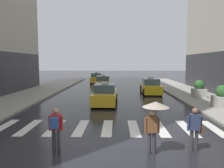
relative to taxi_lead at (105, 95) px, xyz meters
name	(u,v)px	position (x,y,z in m)	size (l,w,h in m)	color
ground_plane	(104,152)	(0.47, -9.38, -0.72)	(160.00, 160.00, 0.00)	black
crosswalk_markings	(107,128)	(0.47, -6.38, -0.72)	(11.30, 2.80, 0.01)	silver
taxi_lead	(105,95)	(0.00, 0.00, 0.00)	(2.00, 4.57, 1.80)	gold
taxi_second	(151,87)	(4.58, 5.87, 0.00)	(1.95, 4.55, 1.80)	yellow
taxi_third	(103,83)	(-0.83, 10.35, 0.00)	(2.08, 4.61, 1.80)	yellow
taxi_fourth	(96,78)	(-2.45, 18.07, 0.00)	(2.11, 4.62, 1.80)	gold
pedestrian_with_umbrella	(154,113)	(2.30, -9.49, 0.79)	(0.96, 0.96, 1.94)	#333338
pedestrian_with_backpack	(56,126)	(-1.33, -9.32, 0.25)	(0.55, 0.43, 1.65)	#333338
pedestrian_with_handbag	(195,127)	(3.87, -9.19, 0.21)	(0.60, 0.24, 1.65)	#333338
planter_near_corner	(222,97)	(8.37, -1.94, 0.15)	(1.10, 1.10, 1.60)	#A8A399
planter_mid_block	(199,90)	(8.45, 2.47, 0.15)	(1.10, 1.10, 1.60)	#A8A399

